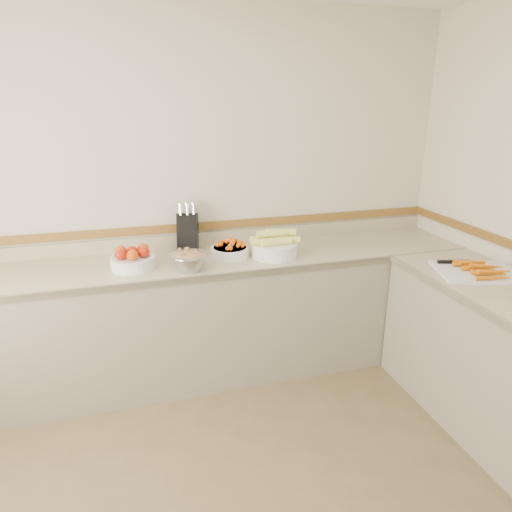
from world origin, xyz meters
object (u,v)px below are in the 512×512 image
object	(u,v)px
tomato_bowl	(133,259)
cherry_tomato_bowl	(230,250)
corn_bowl	(274,246)
rhubarb_bowl	(189,260)
knife_block	(188,231)
cutting_board	(479,270)

from	to	relation	value
tomato_bowl	cherry_tomato_bowl	distance (m)	0.67
corn_bowl	rhubarb_bowl	distance (m)	0.63
tomato_bowl	corn_bowl	distance (m)	0.97
cherry_tomato_bowl	tomato_bowl	bearing A→B (deg)	-176.35
corn_bowl	rhubarb_bowl	bearing A→B (deg)	-169.04
knife_block	cherry_tomato_bowl	bearing A→B (deg)	-41.28
knife_block	tomato_bowl	size ratio (longest dim) A/B	1.22
cutting_board	rhubarb_bowl	bearing A→B (deg)	162.25
rhubarb_bowl	cutting_board	size ratio (longest dim) A/B	0.41
cherry_tomato_bowl	rhubarb_bowl	size ratio (longest dim) A/B	1.10
tomato_bowl	cherry_tomato_bowl	world-z (taller)	tomato_bowl
tomato_bowl	rhubarb_bowl	size ratio (longest dim) A/B	1.20
cherry_tomato_bowl	rhubarb_bowl	xyz separation A→B (m)	(-0.32, -0.20, 0.02)
tomato_bowl	cutting_board	distance (m)	2.24
knife_block	rhubarb_bowl	bearing A→B (deg)	-97.34
corn_bowl	cherry_tomato_bowl	bearing A→B (deg)	165.33
rhubarb_bowl	cutting_board	distance (m)	1.86
knife_block	rhubarb_bowl	xyz separation A→B (m)	(-0.06, -0.43, -0.07)
knife_block	corn_bowl	bearing A→B (deg)	-28.65
tomato_bowl	rhubarb_bowl	xyz separation A→B (m)	(0.35, -0.16, 0.01)
cutting_board	corn_bowl	bearing A→B (deg)	149.13
knife_block	cutting_board	world-z (taller)	knife_block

